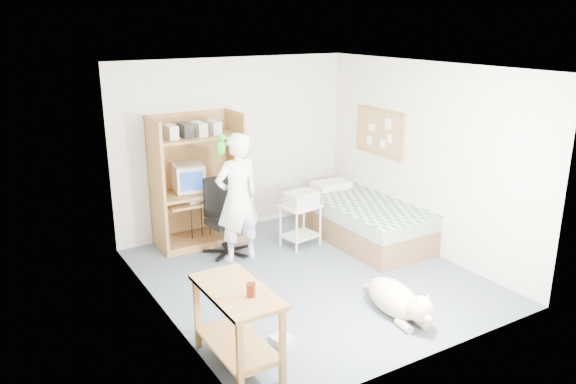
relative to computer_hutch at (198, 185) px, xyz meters
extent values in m
plane|color=#4D5969|center=(0.70, -1.74, -0.82)|extent=(4.00, 4.00, 0.00)
cube|color=beige|center=(0.70, 0.26, 0.43)|extent=(3.60, 0.02, 2.50)
cube|color=beige|center=(2.50, -1.74, 0.43)|extent=(0.02, 4.00, 2.50)
cube|color=beige|center=(-1.10, -1.74, 0.43)|extent=(0.02, 4.00, 2.50)
cube|color=white|center=(0.70, -1.74, 1.68)|extent=(3.60, 4.00, 0.02)
cube|color=brown|center=(-0.58, -0.04, 0.08)|extent=(0.04, 0.60, 1.80)
cube|color=brown|center=(0.58, -0.04, 0.08)|extent=(0.04, 0.60, 1.80)
cube|color=brown|center=(0.00, 0.25, 0.08)|extent=(1.20, 0.02, 1.80)
cube|color=brown|center=(0.00, -0.04, -0.08)|extent=(1.12, 0.60, 0.04)
cube|color=brown|center=(0.00, -0.12, -0.18)|extent=(1.00, 0.50, 0.03)
cube|color=brown|center=(0.00, -0.04, 0.68)|extent=(1.12, 0.55, 0.03)
cube|color=brown|center=(0.00, -0.04, -0.77)|extent=(1.12, 0.60, 0.10)
cube|color=brown|center=(2.00, -1.14, -0.64)|extent=(1.00, 2.00, 0.36)
cube|color=#2B6B74|center=(2.00, -1.14, -0.36)|extent=(1.02, 2.02, 0.20)
cube|color=white|center=(2.00, -0.34, -0.22)|extent=(0.55, 0.35, 0.12)
cube|color=olive|center=(-0.85, -2.94, -0.09)|extent=(0.50, 1.00, 0.04)
cube|color=olive|center=(-1.05, -3.39, -0.47)|extent=(0.05, 0.05, 0.70)
cube|color=olive|center=(-0.65, -3.39, -0.47)|extent=(0.05, 0.05, 0.70)
cube|color=olive|center=(-1.05, -2.49, -0.47)|extent=(0.05, 0.05, 0.70)
cube|color=olive|center=(-0.65, -2.49, -0.47)|extent=(0.05, 0.05, 0.70)
cube|color=olive|center=(-0.85, -2.94, -0.62)|extent=(0.46, 0.92, 0.03)
cube|color=olive|center=(2.48, -0.84, 0.63)|extent=(0.03, 0.90, 0.60)
cube|color=olive|center=(2.47, -0.84, 0.94)|extent=(0.04, 0.94, 0.04)
cube|color=olive|center=(2.47, -0.84, 0.32)|extent=(0.04, 0.94, 0.04)
cylinder|color=black|center=(0.14, -0.60, -0.78)|extent=(0.57, 0.57, 0.06)
cylinder|color=black|center=(0.14, -0.60, -0.60)|extent=(0.06, 0.06, 0.38)
cube|color=black|center=(0.14, -0.60, -0.38)|extent=(0.47, 0.47, 0.08)
cube|color=black|center=(0.12, -0.38, -0.06)|extent=(0.40, 0.09, 0.52)
cube|color=black|center=(-0.10, -0.62, -0.23)|extent=(0.06, 0.29, 0.04)
cube|color=black|center=(0.38, -0.58, -0.23)|extent=(0.06, 0.29, 0.04)
imported|color=white|center=(0.19, -0.85, 0.02)|extent=(0.64, 0.45, 1.68)
ellipsoid|color=#159122|center=(-0.01, -0.83, 0.70)|extent=(0.12, 0.12, 0.20)
sphere|color=#159122|center=(-0.01, -0.87, 0.82)|extent=(0.09, 0.09, 0.09)
cone|color=#DA4713|center=(0.00, -0.91, 0.82)|extent=(0.04, 0.04, 0.03)
cylinder|color=#159122|center=(-0.01, -0.78, 0.58)|extent=(0.04, 0.14, 0.12)
ellipsoid|color=tan|center=(0.97, -2.95, -0.65)|extent=(0.44, 0.81, 0.35)
sphere|color=tan|center=(0.93, -3.38, -0.56)|extent=(0.26, 0.26, 0.26)
cone|color=tan|center=(0.87, -3.40, -0.44)|extent=(0.08, 0.08, 0.10)
cone|color=tan|center=(0.99, -3.41, -0.44)|extent=(0.08, 0.08, 0.10)
ellipsoid|color=tan|center=(0.92, -3.49, -0.60)|extent=(0.10, 0.15, 0.09)
cylinder|color=tan|center=(1.01, -2.54, -0.71)|extent=(0.09, 0.25, 0.12)
cube|color=silver|center=(1.13, -0.86, -0.25)|extent=(0.55, 0.47, 0.04)
cube|color=silver|center=(1.13, -0.86, -0.67)|extent=(0.51, 0.43, 0.03)
cylinder|color=silver|center=(0.91, -1.03, -0.53)|extent=(0.03, 0.03, 0.57)
cylinder|color=silver|center=(1.34, -1.03, -0.53)|extent=(0.03, 0.03, 0.57)
cylinder|color=silver|center=(0.91, -0.69, -0.53)|extent=(0.03, 0.03, 0.57)
cylinder|color=silver|center=(1.34, -0.69, -0.53)|extent=(0.03, 0.03, 0.57)
cube|color=#B5B5B0|center=(1.13, -0.86, -0.14)|extent=(0.47, 0.39, 0.18)
cube|color=beige|center=(-0.12, 0.01, 0.13)|extent=(0.44, 0.46, 0.36)
cube|color=navy|center=(-0.15, -0.19, 0.13)|extent=(0.31, 0.06, 0.25)
cube|color=beige|center=(-0.01, -0.16, -0.15)|extent=(0.47, 0.23, 0.03)
cylinder|color=gold|center=(0.32, -0.09, 0.00)|extent=(0.08, 0.08, 0.12)
cylinder|color=#3E1509|center=(-0.80, -3.12, -0.01)|extent=(0.08, 0.08, 0.12)
cube|color=silver|center=(-0.80, -2.95, -0.77)|extent=(0.28, 0.24, 0.10)
cube|color=#ADAEA9|center=(-0.34, -2.87, -0.78)|extent=(0.22, 0.25, 0.08)
camera|label=1|loc=(-2.74, -6.95, 2.18)|focal=35.00mm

